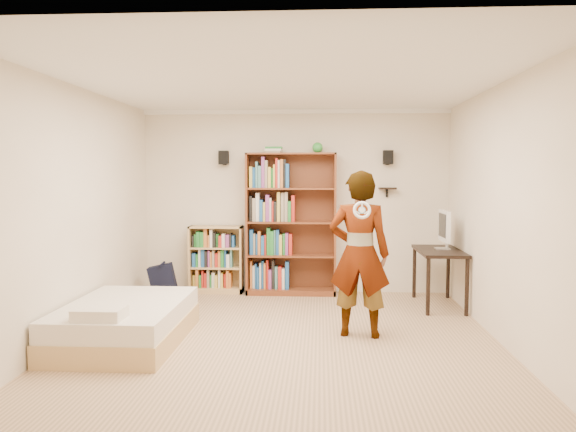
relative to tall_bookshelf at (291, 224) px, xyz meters
name	(u,v)px	position (x,y,z in m)	size (l,w,h in m)	color
ground	(284,340)	(0.05, -2.31, -1.03)	(4.50, 5.00, 0.01)	tan
room_shell	(284,173)	(0.05, -2.31, 0.73)	(4.52, 5.02, 2.71)	#F2E7CF
crown_molding	(284,85)	(0.05, -2.31, 1.64)	(4.50, 5.00, 0.06)	white
speaker_left	(224,158)	(-1.00, 0.09, 0.97)	(0.14, 0.12, 0.20)	black
speaker_right	(388,157)	(1.40, 0.09, 0.97)	(0.14, 0.12, 0.20)	black
wall_shelf	(388,188)	(1.40, 0.10, 0.52)	(0.25, 0.16, 0.03)	black
tall_bookshelf	(291,224)	(0.00, 0.00, 0.00)	(1.30, 0.38, 2.06)	brown
low_bookshelf	(216,259)	(-1.12, 0.04, -0.54)	(0.79, 0.30, 0.99)	tan
computer_desk	(439,278)	(2.00, -0.65, -0.65)	(0.55, 1.11, 0.76)	black
imac	(443,230)	(2.05, -0.60, -0.01)	(0.10, 0.52, 0.52)	white
daybed	(126,317)	(-1.60, -2.49, -0.77)	(1.16, 1.78, 0.53)	white
person	(359,254)	(0.85, -2.11, -0.13)	(0.65, 0.43, 1.79)	black
wii_wheel	(362,210)	(0.85, -2.44, 0.36)	(0.18, 0.18, 0.03)	white
navy_bag	(163,281)	(-1.78, -0.46, -0.78)	(0.37, 0.24, 0.51)	black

